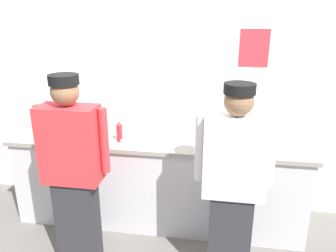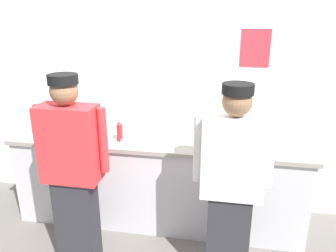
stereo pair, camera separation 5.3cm
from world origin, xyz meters
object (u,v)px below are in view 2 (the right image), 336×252
sheet_tray (151,137)px  ramekin_red_sauce (67,133)px  chef_center (231,183)px  squeeze_bottle_secondary (120,131)px  plate_stack_front (62,126)px  squeeze_bottle_primary (87,131)px  mixing_bowl_steel (229,138)px  ramekin_green_sauce (98,138)px  chef_near_left (72,169)px

sheet_tray → ramekin_red_sauce: 0.85m
chef_center → squeeze_bottle_secondary: bearing=151.0°
chef_center → plate_stack_front: chef_center is taller
squeeze_bottle_secondary → ramekin_red_sauce: squeeze_bottle_secondary is taller
squeeze_bottle_primary → mixing_bowl_steel: bearing=4.4°
squeeze_bottle_secondary → ramekin_green_sauce: 0.22m
ramekin_red_sauce → sheet_tray: bearing=5.2°
mixing_bowl_steel → squeeze_bottle_secondary: size_ratio=1.72×
sheet_tray → squeeze_bottle_secondary: size_ratio=2.54×
mixing_bowl_steel → ramekin_red_sauce: (-1.60, -0.04, -0.04)m
ramekin_green_sauce → ramekin_red_sauce: bearing=167.6°
squeeze_bottle_secondary → sheet_tray: bearing=20.9°
plate_stack_front → mixing_bowl_steel: size_ratio=0.70×
plate_stack_front → sheet_tray: plate_stack_front is taller
squeeze_bottle_primary → ramekin_green_sauce: (0.11, -0.01, -0.07)m
plate_stack_front → ramekin_red_sauce: 0.25m
plate_stack_front → mixing_bowl_steel: bearing=-5.2°
plate_stack_front → squeeze_bottle_secondary: size_ratio=1.21×
chef_near_left → sheet_tray: chef_near_left is taller
sheet_tray → squeeze_bottle_primary: bearing=-166.6°
mixing_bowl_steel → squeeze_bottle_primary: (-1.35, -0.10, 0.03)m
ramekin_red_sauce → mixing_bowl_steel: bearing=1.3°
sheet_tray → squeeze_bottle_secondary: squeeze_bottle_secondary is taller
squeeze_bottle_primary → ramekin_green_sauce: bearing=-6.5°
sheet_tray → squeeze_bottle_primary: squeeze_bottle_primary is taller
chef_center → squeeze_bottle_primary: 1.49m
chef_near_left → chef_center: (1.27, 0.01, -0.01)m
ramekin_red_sauce → ramekin_green_sauce: bearing=-12.4°
sheet_tray → ramekin_green_sauce: bearing=-162.4°
squeeze_bottle_secondary → ramekin_green_sauce: (-0.21, -0.05, -0.07)m
chef_near_left → mixing_bowl_steel: 1.42m
squeeze_bottle_secondary → plate_stack_front: bearing=162.5°
mixing_bowl_steel → plate_stack_front: bearing=174.8°
chef_near_left → squeeze_bottle_secondary: chef_near_left is taller
squeeze_bottle_primary → ramekin_green_sauce: squeeze_bottle_primary is taller
plate_stack_front → sheet_tray: 1.01m
sheet_tray → squeeze_bottle_secondary: (-0.28, -0.11, 0.08)m
plate_stack_front → ramekin_green_sauce: 0.58m
mixing_bowl_steel → ramekin_green_sauce: mixing_bowl_steel is taller
mixing_bowl_steel → chef_near_left: bearing=-151.7°
chef_near_left → squeeze_bottle_primary: bearing=100.7°
mixing_bowl_steel → squeeze_bottle_secondary: (-1.03, -0.07, 0.03)m
chef_center → mixing_bowl_steel: size_ratio=4.83×
chef_center → sheet_tray: size_ratio=3.28×
chef_near_left → chef_center: 1.27m
mixing_bowl_steel → ramekin_red_sauce: bearing=-178.7°
squeeze_bottle_primary → ramekin_red_sauce: squeeze_bottle_primary is taller
chef_near_left → squeeze_bottle_primary: chef_near_left is taller
chef_near_left → squeeze_bottle_primary: (-0.11, 0.57, 0.12)m
chef_center → ramekin_green_sauce: 1.38m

